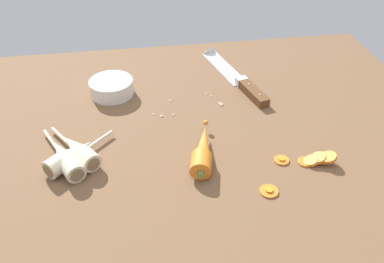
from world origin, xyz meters
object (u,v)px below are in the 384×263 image
(whole_carrot, at_px, (203,150))
(carrot_slice_stray_near, at_px, (269,191))
(chefs_knife, at_px, (231,73))
(parsnip_mid_right, at_px, (65,158))
(carrot_slice_stack, at_px, (318,159))
(parsnip_mid_left, at_px, (79,151))
(parsnip_front, at_px, (71,156))
(prep_bowl, at_px, (112,87))
(carrot_slice_stray_mid, at_px, (282,160))

(whole_carrot, bearing_deg, carrot_slice_stray_near, -47.34)
(chefs_knife, xyz_separation_m, parsnip_mid_right, (-0.42, -0.31, 0.01))
(carrot_slice_stack, height_order, carrot_slice_stray_near, carrot_slice_stack)
(whole_carrot, height_order, parsnip_mid_left, whole_carrot)
(parsnip_mid_left, height_order, parsnip_mid_right, same)
(parsnip_front, xyz_separation_m, parsnip_mid_left, (0.02, 0.02, -0.00))
(prep_bowl, bearing_deg, parsnip_mid_right, -109.22)
(parsnip_mid_right, bearing_deg, carrot_slice_stack, -7.86)
(parsnip_front, height_order, carrot_slice_stray_near, parsnip_front)
(chefs_knife, bearing_deg, carrot_slice_stray_mid, -86.83)
(parsnip_mid_right, xyz_separation_m, carrot_slice_stray_near, (0.38, -0.14, -0.02))
(whole_carrot, bearing_deg, chefs_knife, 67.40)
(parsnip_front, height_order, carrot_slice_stack, parsnip_front)
(parsnip_mid_right, bearing_deg, prep_bowl, 70.78)
(carrot_slice_stray_near, height_order, prep_bowl, prep_bowl)
(parsnip_mid_left, height_order, prep_bowl, same)
(parsnip_front, xyz_separation_m, carrot_slice_stack, (0.50, -0.08, -0.01))
(chefs_knife, distance_m, carrot_slice_stray_near, 0.45)
(parsnip_front, distance_m, carrot_slice_stray_near, 0.40)
(parsnip_front, distance_m, carrot_slice_stack, 0.50)
(parsnip_mid_left, bearing_deg, whole_carrot, -9.10)
(carrot_slice_stray_mid, bearing_deg, whole_carrot, 168.05)
(prep_bowl, bearing_deg, whole_carrot, -56.78)
(prep_bowl, bearing_deg, carrot_slice_stray_mid, -42.63)
(whole_carrot, xyz_separation_m, carrot_slice_stray_near, (0.11, -0.12, -0.02))
(parsnip_front, xyz_separation_m, carrot_slice_stray_near, (0.37, -0.14, -0.02))
(carrot_slice_stray_near, bearing_deg, carrot_slice_stack, 27.97)
(whole_carrot, height_order, carrot_slice_stray_near, whole_carrot)
(carrot_slice_stack, xyz_separation_m, carrot_slice_stray_mid, (-0.07, 0.02, -0.01))
(whole_carrot, xyz_separation_m, parsnip_mid_left, (-0.25, 0.04, -0.00))
(parsnip_mid_left, xyz_separation_m, carrot_slice_stack, (0.48, -0.09, -0.01))
(parsnip_front, height_order, prep_bowl, same)
(parsnip_mid_left, distance_m, carrot_slice_stray_mid, 0.42)
(whole_carrot, bearing_deg, parsnip_mid_left, 170.90)
(parsnip_mid_left, relative_size, carrot_slice_stray_mid, 5.15)
(carrot_slice_stack, distance_m, carrot_slice_stray_mid, 0.07)
(parsnip_mid_right, bearing_deg, parsnip_mid_left, 39.26)
(parsnip_mid_left, xyz_separation_m, prep_bowl, (0.07, 0.24, 0.00))
(chefs_knife, relative_size, carrot_slice_stack, 4.53)
(carrot_slice_stack, relative_size, carrot_slice_stray_mid, 2.45)
(chefs_knife, bearing_deg, parsnip_mid_left, -143.20)
(chefs_knife, height_order, whole_carrot, whole_carrot)
(chefs_knife, height_order, carrot_slice_stray_mid, chefs_knife)
(parsnip_mid_left, height_order, carrot_slice_stray_near, parsnip_mid_left)
(parsnip_front, xyz_separation_m, carrot_slice_stray_mid, (0.43, -0.06, -0.02))
(whole_carrot, xyz_separation_m, parsnip_front, (-0.27, 0.03, -0.00))
(carrot_slice_stray_mid, xyz_separation_m, prep_bowl, (-0.34, 0.32, 0.02))
(carrot_slice_stray_near, xyz_separation_m, prep_bowl, (-0.29, 0.40, 0.02))
(whole_carrot, height_order, carrot_slice_stack, whole_carrot)
(parsnip_front, distance_m, carrot_slice_stray_mid, 0.43)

